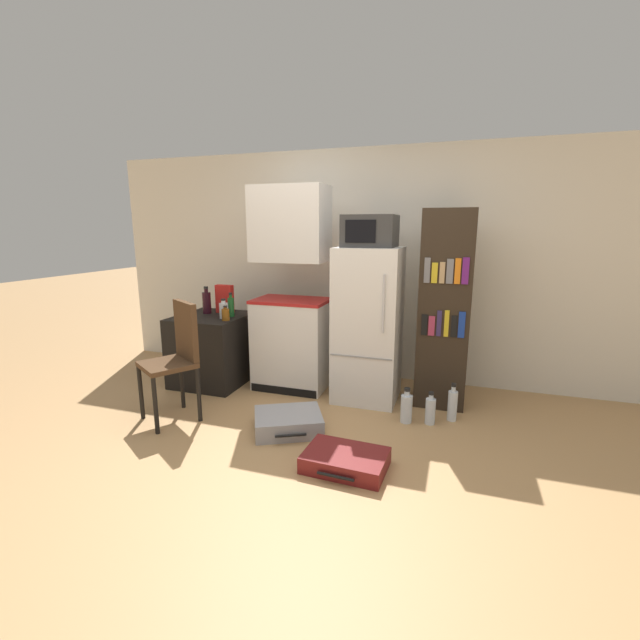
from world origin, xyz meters
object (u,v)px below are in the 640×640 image
(bookshelf, at_px, (444,310))
(water_bottle_back, at_px, (452,405))
(side_table, at_px, (213,349))
(bottle_clear_short, at_px, (224,310))
(bowl, at_px, (183,316))
(suitcase_small_flat, at_px, (345,460))
(refrigerator, at_px, (368,325))
(water_bottle_front, at_px, (406,408))
(bottle_amber_beer, at_px, (226,314))
(kitchen_hutch, at_px, (291,298))
(microwave, at_px, (370,231))
(suitcase_large_flat, at_px, (288,422))
(bottle_wine_dark, at_px, (207,302))
(cereal_box, at_px, (225,299))
(water_bottle_middle, at_px, (430,410))
(chair, at_px, (177,351))
(bottle_green_tall, at_px, (231,307))

(bookshelf, bearing_deg, water_bottle_back, -71.10)
(bookshelf, xyz_separation_m, water_bottle_back, (0.13, -0.37, -0.75))
(side_table, relative_size, bottle_clear_short, 3.74)
(bowl, xyz_separation_m, suitcase_small_flat, (1.98, -1.00, -0.69))
(bowl, bearing_deg, refrigerator, 9.00)
(bowl, distance_m, water_bottle_back, 2.72)
(refrigerator, bearing_deg, water_bottle_front, -44.81)
(bottle_clear_short, relative_size, water_bottle_front, 0.65)
(bottle_amber_beer, distance_m, suitcase_small_flat, 1.98)
(kitchen_hutch, xyz_separation_m, bookshelf, (1.48, 0.05, -0.04))
(microwave, height_order, bottle_clear_short, microwave)
(bookshelf, height_order, bottle_clear_short, bookshelf)
(bottle_amber_beer, distance_m, suitcase_large_flat, 1.34)
(suitcase_small_flat, bearing_deg, bottle_amber_beer, 148.25)
(bottle_wine_dark, relative_size, bowl, 2.04)
(side_table, height_order, kitchen_hutch, kitchen_hutch)
(microwave, height_order, bookshelf, bookshelf)
(bowl, distance_m, cereal_box, 0.49)
(cereal_box, bearing_deg, water_bottle_middle, -12.74)
(chair, bearing_deg, water_bottle_middle, 46.88)
(side_table, xyz_separation_m, bowl, (-0.20, -0.21, 0.38))
(chair, xyz_separation_m, water_bottle_front, (1.88, 0.51, -0.47))
(cereal_box, bearing_deg, refrigerator, -3.64)
(bookshelf, height_order, bottle_amber_beer, bookshelf)
(cereal_box, height_order, water_bottle_middle, cereal_box)
(water_bottle_back, bearing_deg, water_bottle_front, -156.56)
(microwave, distance_m, chair, 1.99)
(water_bottle_front, bearing_deg, water_bottle_back, 23.44)
(bottle_wine_dark, distance_m, cereal_box, 0.19)
(bottle_wine_dark, relative_size, cereal_box, 0.96)
(side_table, height_order, water_bottle_back, side_table)
(bottle_amber_beer, bearing_deg, side_table, 149.01)
(bottle_clear_short, xyz_separation_m, suitcase_small_flat, (1.58, -1.13, -0.75))
(water_bottle_back, bearing_deg, bottle_wine_dark, 173.63)
(bottle_amber_beer, relative_size, water_bottle_back, 0.44)
(bottle_wine_dark, height_order, water_bottle_back, bottle_wine_dark)
(bottle_clear_short, distance_m, chair, 0.81)
(refrigerator, height_order, suitcase_small_flat, refrigerator)
(bookshelf, bearing_deg, bowl, -171.28)
(bottle_wine_dark, bearing_deg, bowl, -106.17)
(chair, height_order, suitcase_large_flat, chair)
(kitchen_hutch, height_order, bowl, kitchen_hutch)
(bottle_wine_dark, relative_size, bottle_amber_beer, 1.97)
(refrigerator, relative_size, chair, 1.43)
(chair, bearing_deg, bookshelf, 58.30)
(refrigerator, xyz_separation_m, bottle_amber_beer, (-1.38, -0.24, 0.06))
(side_table, height_order, bottle_green_tall, bottle_green_tall)
(bookshelf, bearing_deg, suitcase_large_flat, -139.01)
(kitchen_hutch, distance_m, bottle_clear_short, 0.70)
(bottle_clear_short, bearing_deg, water_bottle_middle, -6.55)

